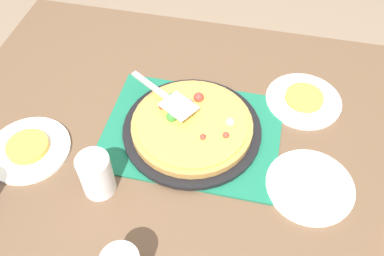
{
  "coord_description": "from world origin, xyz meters",
  "views": [
    {
      "loc": [
        0.15,
        -0.7,
        1.65
      ],
      "look_at": [
        0.0,
        0.0,
        0.77
      ],
      "focal_mm": 38.93,
      "sensor_mm": 36.0,
      "label": 1
    }
  ],
  "objects_px": {
    "plate_side": "(310,186)",
    "pizza": "(192,124)",
    "served_slice_left": "(27,147)",
    "plate_near_left": "(29,149)",
    "pizza_server": "(166,97)",
    "plate_far_right": "(303,101)",
    "served_slice_right": "(304,97)",
    "pizza_pan": "(192,130)",
    "cup_corner": "(96,175)"
  },
  "relations": [
    {
      "from": "plate_side",
      "to": "pizza",
      "type": "bearing_deg",
      "value": 161.36
    },
    {
      "from": "pizza",
      "to": "plate_far_right",
      "type": "xyz_separation_m",
      "value": [
        0.29,
        0.18,
        -0.03
      ]
    },
    {
      "from": "served_slice_right",
      "to": "cup_corner",
      "type": "height_order",
      "value": "cup_corner"
    },
    {
      "from": "cup_corner",
      "to": "pizza_server",
      "type": "xyz_separation_m",
      "value": [
        0.1,
        0.27,
        0.01
      ]
    },
    {
      "from": "pizza",
      "to": "served_slice_left",
      "type": "distance_m",
      "value": 0.44
    },
    {
      "from": "pizza",
      "to": "plate_far_right",
      "type": "distance_m",
      "value": 0.35
    },
    {
      "from": "plate_far_right",
      "to": "cup_corner",
      "type": "height_order",
      "value": "cup_corner"
    },
    {
      "from": "plate_near_left",
      "to": "served_slice_right",
      "type": "distance_m",
      "value": 0.78
    },
    {
      "from": "cup_corner",
      "to": "plate_far_right",
      "type": "bearing_deg",
      "value": 40.19
    },
    {
      "from": "pizza",
      "to": "served_slice_right",
      "type": "distance_m",
      "value": 0.35
    },
    {
      "from": "pizza_pan",
      "to": "pizza_server",
      "type": "bearing_deg",
      "value": 148.18
    },
    {
      "from": "served_slice_left",
      "to": "pizza",
      "type": "bearing_deg",
      "value": 20.73
    },
    {
      "from": "pizza",
      "to": "plate_near_left",
      "type": "bearing_deg",
      "value": -159.27
    },
    {
      "from": "served_slice_right",
      "to": "pizza",
      "type": "bearing_deg",
      "value": -148.33
    },
    {
      "from": "plate_side",
      "to": "served_slice_right",
      "type": "relative_size",
      "value": 2.0
    },
    {
      "from": "plate_side",
      "to": "served_slice_right",
      "type": "xyz_separation_m",
      "value": [
        -0.03,
        0.29,
        0.01
      ]
    },
    {
      "from": "served_slice_right",
      "to": "plate_side",
      "type": "bearing_deg",
      "value": -84.04
    },
    {
      "from": "pizza",
      "to": "served_slice_left",
      "type": "relative_size",
      "value": 3.0
    },
    {
      "from": "served_slice_right",
      "to": "pizza_server",
      "type": "height_order",
      "value": "pizza_server"
    },
    {
      "from": "plate_far_right",
      "to": "pizza",
      "type": "bearing_deg",
      "value": -148.33
    },
    {
      "from": "pizza_pan",
      "to": "plate_side",
      "type": "distance_m",
      "value": 0.34
    },
    {
      "from": "pizza_pan",
      "to": "served_slice_left",
      "type": "distance_m",
      "value": 0.44
    },
    {
      "from": "plate_side",
      "to": "pizza_server",
      "type": "relative_size",
      "value": 1.01
    },
    {
      "from": "plate_far_right",
      "to": "served_slice_right",
      "type": "relative_size",
      "value": 2.0
    },
    {
      "from": "pizza_pan",
      "to": "plate_side",
      "type": "relative_size",
      "value": 1.73
    },
    {
      "from": "cup_corner",
      "to": "pizza_server",
      "type": "height_order",
      "value": "cup_corner"
    },
    {
      "from": "pizza_pan",
      "to": "plate_near_left",
      "type": "relative_size",
      "value": 1.73
    },
    {
      "from": "pizza",
      "to": "pizza_server",
      "type": "height_order",
      "value": "pizza_server"
    },
    {
      "from": "plate_near_left",
      "to": "pizza_server",
      "type": "distance_m",
      "value": 0.39
    },
    {
      "from": "plate_side",
      "to": "pizza_server",
      "type": "bearing_deg",
      "value": 158.66
    },
    {
      "from": "pizza",
      "to": "plate_near_left",
      "type": "distance_m",
      "value": 0.44
    },
    {
      "from": "pizza_pan",
      "to": "served_slice_right",
      "type": "bearing_deg",
      "value": 31.99
    },
    {
      "from": "served_slice_right",
      "to": "served_slice_left",
      "type": "bearing_deg",
      "value": -154.45
    },
    {
      "from": "served_slice_right",
      "to": "cup_corner",
      "type": "xyz_separation_m",
      "value": [
        -0.48,
        -0.41,
        0.04
      ]
    },
    {
      "from": "pizza",
      "to": "plate_side",
      "type": "relative_size",
      "value": 1.5
    },
    {
      "from": "pizza_server",
      "to": "pizza_pan",
      "type": "bearing_deg",
      "value": -31.82
    },
    {
      "from": "pizza",
      "to": "served_slice_right",
      "type": "bearing_deg",
      "value": 31.67
    },
    {
      "from": "pizza",
      "to": "served_slice_left",
      "type": "xyz_separation_m",
      "value": [
        -0.41,
        -0.16,
        -0.02
      ]
    },
    {
      "from": "cup_corner",
      "to": "plate_side",
      "type": "bearing_deg",
      "value": 12.56
    },
    {
      "from": "served_slice_left",
      "to": "served_slice_right",
      "type": "relative_size",
      "value": 1.0
    },
    {
      "from": "plate_near_left",
      "to": "pizza_server",
      "type": "height_order",
      "value": "pizza_server"
    },
    {
      "from": "plate_side",
      "to": "cup_corner",
      "type": "distance_m",
      "value": 0.53
    },
    {
      "from": "plate_far_right",
      "to": "served_slice_left",
      "type": "distance_m",
      "value": 0.78
    },
    {
      "from": "plate_near_left",
      "to": "pizza_server",
      "type": "relative_size",
      "value": 1.01
    },
    {
      "from": "plate_near_left",
      "to": "plate_far_right",
      "type": "height_order",
      "value": "same"
    },
    {
      "from": "plate_side",
      "to": "served_slice_left",
      "type": "relative_size",
      "value": 2.0
    },
    {
      "from": "served_slice_left",
      "to": "pizza_server",
      "type": "xyz_separation_m",
      "value": [
        0.33,
        0.21,
        0.05
      ]
    },
    {
      "from": "plate_side",
      "to": "served_slice_left",
      "type": "distance_m",
      "value": 0.74
    },
    {
      "from": "plate_far_right",
      "to": "pizza_pan",
      "type": "bearing_deg",
      "value": -148.01
    },
    {
      "from": "served_slice_left",
      "to": "plate_side",
      "type": "bearing_deg",
      "value": 3.56
    }
  ]
}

